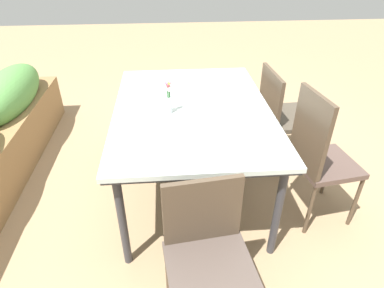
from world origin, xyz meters
name	(u,v)px	position (x,y,z in m)	size (l,w,h in m)	color
ground_plane	(195,181)	(0.00, 0.00, 0.00)	(12.00, 12.00, 0.00)	#9E7F5B
dining_table	(192,114)	(-0.08, 0.04, 0.71)	(1.58, 1.13, 0.77)	silver
chair_end_left	(208,252)	(-1.16, 0.04, 0.50)	(0.48, 0.48, 0.86)	#4F423B
chair_near_right	(285,112)	(0.27, -0.81, 0.51)	(0.52, 0.52, 0.89)	#4B4135
chair_near_left	(319,154)	(-0.45, -0.81, 0.56)	(0.45, 0.45, 1.02)	brown
flower_vase	(168,98)	(-0.16, 0.21, 0.88)	(0.06, 0.06, 0.25)	silver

